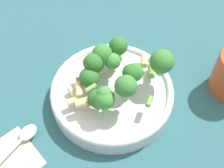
# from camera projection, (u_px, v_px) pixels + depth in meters

# --- Properties ---
(ground_plane) EXTENTS (3.00, 3.00, 0.00)m
(ground_plane) POSITION_uv_depth(u_px,v_px,m) (112.00, 99.00, 0.60)
(ground_plane) COLOR #2D6066
(bowl) EXTENTS (0.23, 0.23, 0.04)m
(bowl) POSITION_uv_depth(u_px,v_px,m) (112.00, 93.00, 0.59)
(bowl) COLOR silver
(bowl) RESTS_ON ground_plane
(pasta_salad) EXTENTS (0.15, 0.19, 0.08)m
(pasta_salad) POSITION_uv_depth(u_px,v_px,m) (116.00, 72.00, 0.54)
(pasta_salad) COLOR #8CB766
(pasta_salad) RESTS_ON bowl
(spoon) EXTENTS (0.15, 0.10, 0.01)m
(spoon) POSITION_uv_depth(u_px,v_px,m) (14.00, 147.00, 0.53)
(spoon) COLOR silver
(spoon) RESTS_ON napkin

